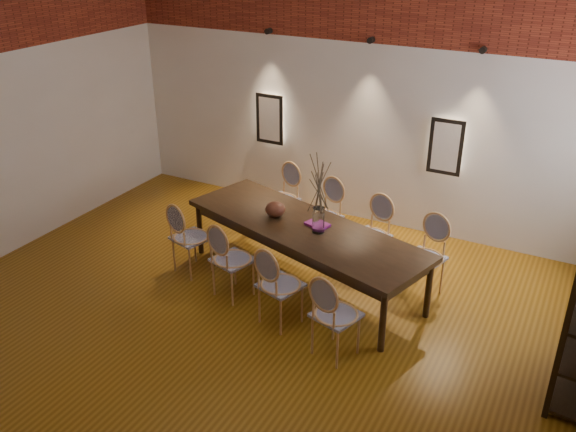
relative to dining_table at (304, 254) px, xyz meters
The scene contains 20 objects.
floor 1.60m from the dining_table, 98.12° to the right, with size 7.00×7.00×0.02m, color #8D5C14.
wall_back 2.60m from the dining_table, 96.19° to the left, with size 7.00×0.10×4.00m, color silver.
niche_left 2.61m from the dining_table, 128.39° to the left, with size 0.36×0.06×0.66m, color #FFEAC6.
niche_right 2.39m from the dining_table, 60.58° to the left, with size 0.36×0.06×0.66m, color #FFEAC6.
spot_fixture_left 3.26m from the dining_table, 128.83° to the left, with size 0.08×0.08×0.10m, color black.
spot_fixture_mid 2.88m from the dining_table, 90.57° to the left, with size 0.08×0.08×0.10m, color black.
spot_fixture_right 3.19m from the dining_table, 53.80° to the left, with size 0.08×0.08×0.10m, color black.
dining_table is the anchor object (origin of this frame).
chair_near_a 1.39m from the dining_table, 162.43° to the right, with size 0.44×0.44×0.94m, color tan, non-canonical shape.
chair_near_b 0.87m from the dining_table, 132.72° to the right, with size 0.44×0.44×0.94m, color tan, non-canonical shape.
chair_near_c 0.87m from the dining_table, 79.99° to the right, with size 0.44×0.44×0.94m, color tan, non-canonical shape.
chair_near_d 1.39m from the dining_table, 50.28° to the right, with size 0.44×0.44×0.94m, color tan, non-canonical shape.
chair_far_a 1.39m from the dining_table, 129.72° to the left, with size 0.44×0.44×0.94m, color tan, non-canonical shape.
chair_far_b 0.87m from the dining_table, 100.01° to the left, with size 0.44×0.44×0.94m, color tan, non-canonical shape.
chair_far_c 0.87m from the dining_table, 47.28° to the left, with size 0.44×0.44×0.94m, color tan, non-canonical shape.
chair_far_d 1.39m from the dining_table, 17.57° to the left, with size 0.44×0.44×0.94m, color tan, non-canonical shape.
vase 0.57m from the dining_table, 16.36° to the right, with size 0.14×0.14×0.30m, color silver.
dried_branches 1.00m from the dining_table, 16.36° to the right, with size 0.50×0.50×0.70m, color brown, non-canonical shape.
bowl 0.63m from the dining_table, behind, with size 0.24×0.24×0.18m, color #57291A.
book 0.42m from the dining_table, 32.04° to the left, with size 0.26×0.18×0.03m, color #841C71.
Camera 1 is at (2.99, -4.08, 3.92)m, focal length 38.00 mm.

